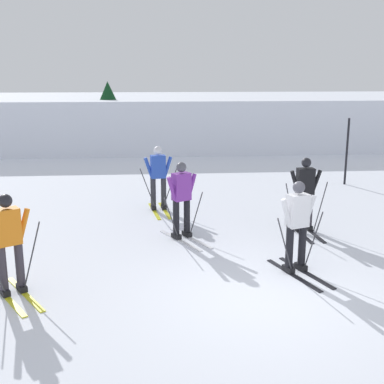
{
  "coord_description": "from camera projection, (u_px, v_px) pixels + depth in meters",
  "views": [
    {
      "loc": [
        -1.74,
        -7.42,
        3.62
      ],
      "look_at": [
        -0.89,
        3.72,
        0.9
      ],
      "focal_mm": 46.82,
      "sensor_mm": 36.0,
      "label": 1
    }
  ],
  "objects": [
    {
      "name": "ground_plane",
      "position": [
        263.0,
        298.0,
        8.18
      ],
      "size": [
        120.0,
        120.0,
        0.0
      ],
      "primitive_type": "plane",
      "color": "silver"
    },
    {
      "name": "far_snow_ridge",
      "position": [
        187.0,
        119.0,
        25.96
      ],
      "size": [
        80.0,
        9.51,
        2.35
      ],
      "primitive_type": "cube",
      "color": "silver",
      "rests_on": "ground"
    },
    {
      "name": "skier_blue",
      "position": [
        158.0,
        176.0,
        13.14
      ],
      "size": [
        0.99,
        1.64,
        1.71
      ],
      "color": "gold",
      "rests_on": "ground"
    },
    {
      "name": "skier_white",
      "position": [
        297.0,
        224.0,
        9.04
      ],
      "size": [
        0.95,
        1.63,
        1.71
      ],
      "color": "black",
      "rests_on": "ground"
    },
    {
      "name": "skier_orange",
      "position": [
        9.0,
        242.0,
        8.11
      ],
      "size": [
        1.18,
        1.55,
        1.71
      ],
      "color": "gold",
      "rests_on": "ground"
    },
    {
      "name": "skier_purple",
      "position": [
        182.0,
        198.0,
        10.88
      ],
      "size": [
        1.11,
        1.58,
        1.71
      ],
      "color": "silver",
      "rests_on": "ground"
    },
    {
      "name": "skier_black",
      "position": [
        305.0,
        192.0,
        11.42
      ],
      "size": [
        1.0,
        1.62,
        1.71
      ],
      "color": "black",
      "rests_on": "ground"
    },
    {
      "name": "trail_marker_pole",
      "position": [
        347.0,
        152.0,
        16.11
      ],
      "size": [
        0.07,
        0.07,
        2.15
      ],
      "primitive_type": "cylinder",
      "color": "black",
      "rests_on": "ground"
    },
    {
      "name": "conifer_far_left",
      "position": [
        108.0,
        107.0,
        22.52
      ],
      "size": [
        2.08,
        2.08,
        3.15
      ],
      "color": "#513823",
      "rests_on": "ground"
    }
  ]
}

